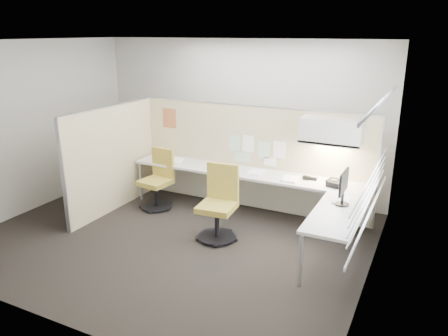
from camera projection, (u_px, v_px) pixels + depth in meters
The scene contains 26 objects.
floor at pixel (175, 237), 6.50m from camera, with size 5.50×4.50×0.01m, color black.
ceiling at pixel (167, 40), 5.65m from camera, with size 5.50×4.50×0.01m, color white.
wall_back at pixel (238, 118), 8.00m from camera, with size 5.50×0.02×2.80m, color beige.
wall_front at pixel (42, 198), 4.15m from camera, with size 5.50×0.02×2.80m, color beige.
wall_left at pixel (31, 127), 7.24m from camera, with size 0.02×4.50×2.80m, color beige.
wall_right at pixel (377, 172), 4.91m from camera, with size 0.02×4.50×2.80m, color beige.
window_pane at pixel (376, 159), 4.88m from camera, with size 0.01×2.80×1.30m, color #9BAAB5.
partition_back at pixel (251, 158), 7.37m from camera, with size 4.10×0.06×1.75m, color #C4B087.
partition_left at pixel (113, 159), 7.29m from camera, with size 0.06×2.20×1.75m, color #C4B087.
desk at pixel (262, 185), 6.88m from camera, with size 4.00×2.07×0.73m.
overhead_bin at pixel (331, 131), 6.42m from camera, with size 0.90×0.36×0.38m, color beige.
task_light_strip at pixel (330, 145), 6.49m from camera, with size 0.60×0.06×0.02m, color #FFEABF.
pinned_papers at pixel (255, 150), 7.26m from camera, with size 1.01×0.00×0.47m.
poster at pixel (169, 118), 7.85m from camera, with size 0.28×0.00×0.35m, color orange.
chair_left at pixel (158, 181), 7.46m from camera, with size 0.53×0.55×1.00m.
chair_right at pixel (219, 205), 6.34m from camera, with size 0.57×0.58×1.07m.
monitor at pixel (344, 186), 5.67m from camera, with size 0.18×0.44×0.46m.
phone at pixel (334, 183), 6.42m from camera, with size 0.25×0.23×0.12m.
stapler at pixel (312, 179), 6.69m from camera, with size 0.14×0.04×0.05m, color black.
tape_dispenser at pixel (306, 178), 6.72m from camera, with size 0.10×0.06×0.06m, color black.
coat_hook at pixel (70, 136), 6.48m from camera, with size 0.18×0.43×1.29m.
paper_stack_0 at pixel (175, 161), 7.67m from camera, with size 0.23×0.30×0.03m, color white.
paper_stack_1 at pixel (227, 170), 7.11m from camera, with size 0.23×0.30×0.05m, color white.
paper_stack_2 at pixel (256, 172), 7.07m from camera, with size 0.23×0.30×0.02m, color white.
paper_stack_3 at pixel (290, 179), 6.71m from camera, with size 0.23×0.30×0.03m, color white.
paper_stack_4 at pixel (341, 200), 5.89m from camera, with size 0.23×0.30×0.02m, color white.
Camera 1 is at (3.27, -4.95, 2.92)m, focal length 35.00 mm.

